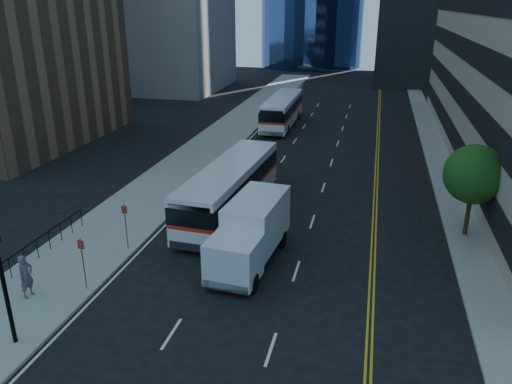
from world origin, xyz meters
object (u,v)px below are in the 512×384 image
Objects in this scene: lamp_post at (3,283)px; box_truck at (251,232)px; bus_front at (230,188)px; bus_rear at (282,110)px; street_tree at (474,174)px; pedestrian at (26,276)px.

box_truck is at bearing 49.38° from lamp_post.
bus_rear is at bearing 96.82° from bus_front.
street_tree is 0.76× the size of box_truck.
street_tree is at bearing -52.75° from pedestrian.
bus_front is (-13.58, 0.11, -1.96)m from street_tree.
bus_front is 6.11× the size of pedestrian.
bus_rear is (3.17, 37.83, -1.09)m from lamp_post.
box_truck reaches higher than pedestrian.
pedestrian is (-5.93, -11.24, -0.54)m from bus_front.
lamp_post reaches higher than bus_front.
lamp_post is 0.39× the size of bus_rear.
bus_rear is at bearing 121.90° from street_tree.
box_truck reaches higher than bus_rear.
box_truck is (2.73, -5.77, -0.02)m from bus_front.
lamp_post is 37.98m from bus_rear.
pedestrian is at bearing -113.99° from bus_front.
pedestrian is (-1.51, 2.86, -1.58)m from lamp_post.
street_tree is 13.72m from bus_front.
street_tree is at bearing 37.87° from lamp_post.
street_tree is at bearing -58.49° from bus_rear.
lamp_post is at bearing -125.35° from box_truck.
pedestrian is (-8.65, -5.47, -0.52)m from box_truck.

